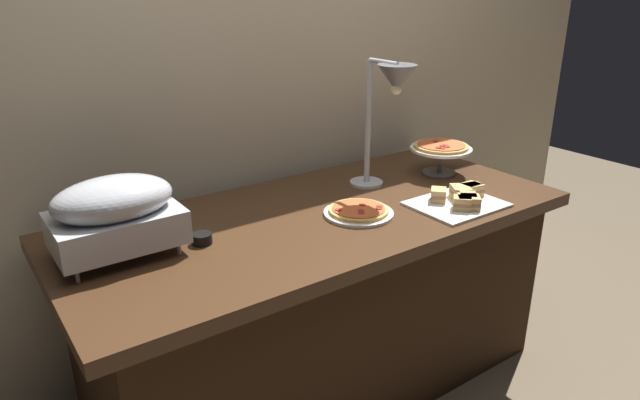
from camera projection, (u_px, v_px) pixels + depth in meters
name	position (u px, v px, depth m)	size (l,w,h in m)	color
ground_plane	(320.00, 379.00, 2.37)	(8.00, 8.00, 0.00)	brown
back_wall	(250.00, 76.00, 2.32)	(4.40, 0.04, 2.40)	#C6B593
buffet_table	(320.00, 300.00, 2.23)	(1.90, 0.84, 0.76)	#422816
chafing_dish	(115.00, 212.00, 1.72)	(0.38, 0.26, 0.26)	#B7BABF
heat_lamp	(391.00, 92.00, 2.15)	(0.15, 0.30, 0.52)	#B7BABF
pizza_plate_front	(359.00, 212.00, 2.07)	(0.26, 0.26, 0.03)	white
pizza_plate_center	(441.00, 150.00, 2.49)	(0.27, 0.27, 0.14)	#595B60
sandwich_platter	(461.00, 199.00, 2.16)	(0.34, 0.27, 0.06)	white
sauce_cup_near	(202.00, 238.00, 1.84)	(0.07, 0.07, 0.04)	black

